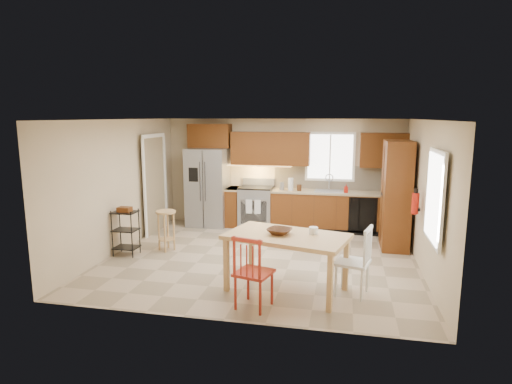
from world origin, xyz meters
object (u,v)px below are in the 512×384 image
Objects in this scene: soap_bottle at (346,188)px; table_jar at (313,232)px; dining_table at (286,263)px; chair_white at (352,261)px; refrigerator at (208,187)px; fire_extinguisher at (415,203)px; chair_red at (254,271)px; range_stove at (256,207)px; bar_stool at (166,231)px; table_bowl at (279,234)px; pantry at (396,195)px; utility_cart at (126,232)px.

soap_bottle is 3.39m from table_jar.
chair_white reaches higher than dining_table.
fire_extinguisher is at bearing -24.52° from refrigerator.
range_stove is at bearing 115.98° from chair_red.
chair_red is 1.00× the size of chair_white.
dining_table is 2.22× the size of bar_stool.
refrigerator is at bearing 179.55° from soap_bottle.
soap_bottle is 0.24× the size of bar_stool.
fire_extinguisher is at bearing -32.62° from range_stove.
bar_stool is (-3.36, -2.02, -0.61)m from soap_bottle.
fire_extinguisher is at bearing -8.27° from bar_stool.
fire_extinguisher reaches higher than table_bowl.
table_bowl is (-2.09, -1.52, -0.25)m from fire_extinguisher.
refrigerator is 1.05× the size of dining_table.
fire_extinguisher is at bearing 52.01° from dining_table.
fire_extinguisher reaches higher than dining_table.
refrigerator reaches higher than soap_bottle.
refrigerator is 2.12m from bar_stool.
range_stove is at bearing 161.71° from pantry.
range_stove is 3.75m from dining_table.
pantry is 2.71m from chair_white.
fire_extinguisher is (0.20, -1.05, 0.05)m from pantry.
soap_bottle is 2.27m from fire_extinguisher.
table_jar is at bearing -119.77° from pantry.
fire_extinguisher is at bearing 41.26° from table_jar.
chair_white is at bearing -46.26° from refrigerator.
range_stove reaches higher than bar_stool.
utility_cart is at bearing -174.58° from fire_extinguisher.
table_bowl is at bearing -57.36° from refrigerator.
range_stove is 3.74m from table_bowl.
refrigerator reaches higher than table_bowl.
chair_white reaches higher than utility_cart.
chair_white is 1.11m from table_bowl.
refrigerator reaches higher than chair_white.
table_jar is at bearing -138.74° from fire_extinguisher.
table_jar is (2.72, -3.38, -0.02)m from refrigerator.
dining_table is at bearing 0.00° from table_bowl.
bar_stool is 0.90× the size of utility_cart.
pantry is (4.13, -0.93, 0.14)m from refrigerator.
pantry is 12.83× the size of table_jar.
fire_extinguisher reaches higher than range_stove.
table_bowl is at bearing -40.10° from bar_stool.
chair_white is (0.11, -3.42, -0.49)m from soap_bottle.
dining_table is (-0.84, -3.47, -0.57)m from soap_bottle.
dining_table is (-1.79, -2.57, -0.63)m from pantry.
utility_cart is (-4.93, -1.54, -0.62)m from pantry.
utility_cart is at bearing -127.71° from range_stove.
pantry reaches higher than table_jar.
bar_stool is at bearing 164.78° from dining_table.
dining_table is 10.57× the size of table_jar.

